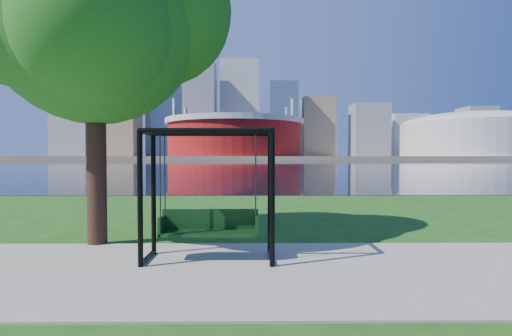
{
  "coord_description": "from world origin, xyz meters",
  "views": [
    {
      "loc": [
        0.16,
        -6.9,
        1.87
      ],
      "look_at": [
        0.23,
        0.0,
        1.67
      ],
      "focal_mm": 28.0,
      "sensor_mm": 36.0,
      "label": 1
    }
  ],
  "objects": [
    {
      "name": "stadium",
      "position": [
        -10.0,
        235.0,
        14.23
      ],
      "size": [
        83.0,
        83.0,
        32.0
      ],
      "color": "maroon",
      "rests_on": "far_bank"
    },
    {
      "name": "skyline",
      "position": [
        -4.27,
        319.39,
        35.89
      ],
      "size": [
        392.0,
        66.0,
        96.5
      ],
      "color": "gray",
      "rests_on": "far_bank"
    },
    {
      "name": "river",
      "position": [
        0.0,
        102.0,
        0.01
      ],
      "size": [
        900.0,
        180.0,
        0.02
      ],
      "primitive_type": "cube",
      "color": "black",
      "rests_on": "ground"
    },
    {
      "name": "park_tree",
      "position": [
        -3.17,
        1.59,
        4.87
      ],
      "size": [
        5.65,
        5.1,
        7.01
      ],
      "color": "black",
      "rests_on": "ground"
    },
    {
      "name": "arena",
      "position": [
        135.0,
        235.0,
        15.87
      ],
      "size": [
        84.0,
        84.0,
        26.56
      ],
      "color": "beige",
      "rests_on": "far_bank"
    },
    {
      "name": "swing",
      "position": [
        -0.6,
        0.19,
        1.13
      ],
      "size": [
        2.29,
        1.0,
        2.34
      ],
      "rotation": [
        0.0,
        0.0,
        -0.0
      ],
      "color": "black",
      "rests_on": "ground"
    },
    {
      "name": "ground",
      "position": [
        0.0,
        0.0,
        0.0
      ],
      "size": [
        900.0,
        900.0,
        0.0
      ],
      "primitive_type": "plane",
      "color": "#1E5114",
      "rests_on": "ground"
    },
    {
      "name": "far_bank",
      "position": [
        0.0,
        306.0,
        1.0
      ],
      "size": [
        900.0,
        228.0,
        2.0
      ],
      "primitive_type": "cube",
      "color": "#937F60",
      "rests_on": "ground"
    },
    {
      "name": "path",
      "position": [
        0.0,
        -0.5,
        0.01
      ],
      "size": [
        120.0,
        4.0,
        0.03
      ],
      "primitive_type": "cube",
      "color": "#9E937F",
      "rests_on": "ground"
    }
  ]
}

